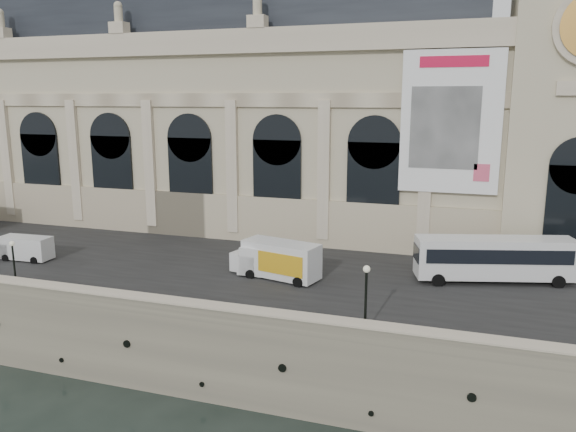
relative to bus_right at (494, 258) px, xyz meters
name	(u,v)px	position (x,y,z in m)	size (l,w,h in m)	color
ground	(107,385)	(-27.38, -15.58, -8.14)	(260.00, 260.00, 0.00)	black
quay	(267,238)	(-27.38, 19.42, -5.14)	(160.00, 70.00, 6.00)	gray
street	(192,258)	(-27.38, -1.58, -2.11)	(160.00, 24.00, 0.06)	#2D2D2D
parapet	(106,299)	(-27.38, -14.98, -1.52)	(160.00, 1.40, 1.21)	gray
museum	(209,110)	(-33.36, 15.28, 11.58)	(69.00, 18.70, 29.10)	#C4B897
bus_right	(494,258)	(0.00, 0.00, 0.00)	(13.18, 6.09, 3.82)	silver
van_b	(23,248)	(-42.49, -6.92, -0.97)	(5.25, 2.37, 2.29)	silver
van_c	(271,262)	(-18.24, -4.43, -0.78)	(5.99, 2.55, 2.65)	silver
box_truck	(277,260)	(-17.68, -4.49, -0.53)	(8.32, 4.33, 3.21)	silver
lamp_left	(14,265)	(-36.74, -13.92, -0.14)	(0.41, 0.41, 4.02)	black
lamp_right	(366,300)	(-8.28, -13.70, 0.16)	(0.47, 0.47, 4.63)	black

